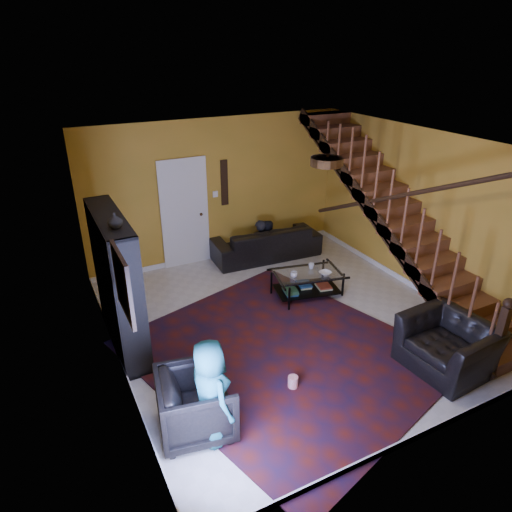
{
  "coord_description": "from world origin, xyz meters",
  "views": [
    {
      "loc": [
        -3.23,
        -5.26,
        4.05
      ],
      "look_at": [
        -0.34,
        0.4,
        1.05
      ],
      "focal_mm": 32.0,
      "sensor_mm": 36.0,
      "label": 1
    }
  ],
  "objects_px": {
    "bookshelf": "(118,285)",
    "sofa": "(266,242)",
    "coffee_table": "(307,282)",
    "armchair_right": "(448,345)",
    "armchair_left": "(196,404)"
  },
  "relations": [
    {
      "from": "bookshelf",
      "to": "coffee_table",
      "type": "distance_m",
      "value": 3.22
    },
    {
      "from": "bookshelf",
      "to": "armchair_left",
      "type": "distance_m",
      "value": 2.19
    },
    {
      "from": "bookshelf",
      "to": "sofa",
      "type": "xyz_separation_m",
      "value": [
        3.25,
        1.7,
        -0.64
      ]
    },
    {
      "from": "sofa",
      "to": "armchair_right",
      "type": "distance_m",
      "value": 4.28
    },
    {
      "from": "armchair_left",
      "to": "armchair_right",
      "type": "distance_m",
      "value": 3.43
    },
    {
      "from": "armchair_right",
      "to": "sofa",
      "type": "bearing_deg",
      "value": -177.17
    },
    {
      "from": "armchair_left",
      "to": "bookshelf",
      "type": "bearing_deg",
      "value": 19.92
    },
    {
      "from": "sofa",
      "to": "coffee_table",
      "type": "distance_m",
      "value": 1.75
    },
    {
      "from": "sofa",
      "to": "armchair_right",
      "type": "bearing_deg",
      "value": 100.01
    },
    {
      "from": "bookshelf",
      "to": "coffee_table",
      "type": "height_order",
      "value": "bookshelf"
    },
    {
      "from": "armchair_left",
      "to": "armchair_right",
      "type": "bearing_deg",
      "value": -87.8
    },
    {
      "from": "armchair_left",
      "to": "armchair_right",
      "type": "xyz_separation_m",
      "value": [
        3.39,
        -0.48,
        -0.02
      ]
    },
    {
      "from": "sofa",
      "to": "coffee_table",
      "type": "height_order",
      "value": "sofa"
    },
    {
      "from": "armchair_left",
      "to": "armchair_right",
      "type": "relative_size",
      "value": 0.76
    },
    {
      "from": "bookshelf",
      "to": "coffee_table",
      "type": "bearing_deg",
      "value": -0.81
    }
  ]
}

